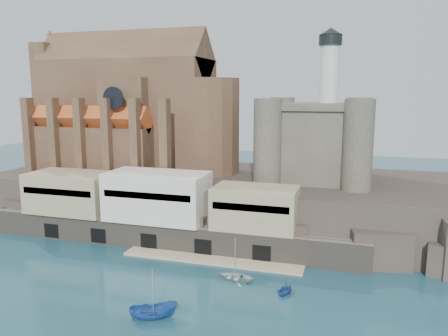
% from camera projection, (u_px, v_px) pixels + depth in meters
% --- Properties ---
extents(ground, '(300.00, 300.00, 0.00)m').
position_uv_depth(ground, '(151.00, 311.00, 54.80)').
color(ground, '#17404D').
rests_on(ground, ground).
extents(promontory, '(100.00, 36.00, 10.00)m').
position_uv_depth(promontory, '(234.00, 200.00, 91.13)').
color(promontory, '#2C2521').
rests_on(promontory, ground).
extents(quay, '(70.00, 12.00, 13.05)m').
position_uv_depth(quay, '(156.00, 211.00, 78.41)').
color(quay, '#635B4F').
rests_on(quay, ground).
extents(church, '(47.00, 25.93, 30.51)m').
position_uv_depth(church, '(134.00, 115.00, 97.31)').
color(church, '#4B3323').
rests_on(church, promontory).
extents(castle_keep, '(21.20, 21.20, 29.30)m').
position_uv_depth(castle_keep, '(316.00, 137.00, 85.79)').
color(castle_keep, '#4B463B').
rests_on(castle_keep, promontory).
extents(boat_2, '(3.02, 2.99, 5.85)m').
position_uv_depth(boat_2, '(154.00, 318.00, 53.07)').
color(boat_2, '#1F4D98').
rests_on(boat_2, ground).
extents(boat_6, '(1.90, 4.04, 5.45)m').
position_uv_depth(boat_6, '(235.00, 279.00, 64.23)').
color(boat_6, silver).
rests_on(boat_6, ground).
extents(boat_7, '(3.44, 2.73, 3.47)m').
position_uv_depth(boat_7, '(285.00, 294.00, 59.59)').
color(boat_7, '#24458D').
rests_on(boat_7, ground).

